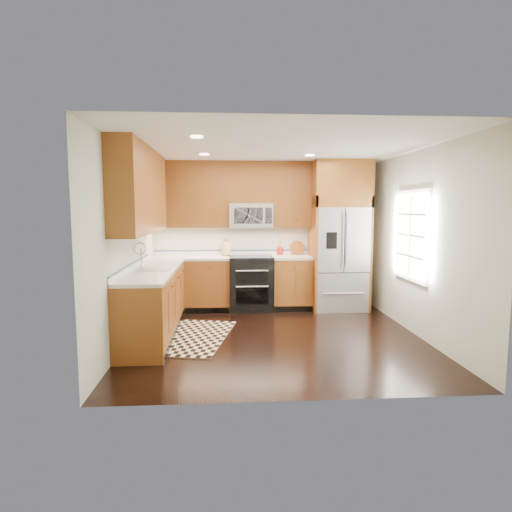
{
  "coord_description": "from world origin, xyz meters",
  "views": [
    {
      "loc": [
        -0.66,
        -5.78,
        1.79
      ],
      "look_at": [
        -0.23,
        0.6,
        1.07
      ],
      "focal_mm": 30.0,
      "sensor_mm": 36.0,
      "label": 1
    }
  ],
  "objects": [
    {
      "name": "wall_back",
      "position": [
        0.0,
        2.0,
        1.3
      ],
      "size": [
        4.0,
        0.02,
        2.6
      ],
      "primitive_type": "cube",
      "color": "beige",
      "rests_on": "ground"
    },
    {
      "name": "window",
      "position": [
        1.98,
        0.2,
        1.4
      ],
      "size": [
        0.04,
        1.1,
        1.3
      ],
      "color": "white",
      "rests_on": "ground"
    },
    {
      "name": "utensil_crock",
      "position": [
        0.29,
        1.92,
        1.04
      ],
      "size": [
        0.11,
        0.11,
        0.3
      ],
      "color": "#A01613",
      "rests_on": "countertop"
    },
    {
      "name": "upper_cabinets",
      "position": [
        -1.15,
        1.09,
        2.02
      ],
      "size": [
        2.85,
        3.0,
        1.15
      ],
      "color": "brown",
      "rests_on": "ground"
    },
    {
      "name": "ground",
      "position": [
        0.0,
        0.0,
        0.0
      ],
      "size": [
        4.0,
        4.0,
        0.0
      ],
      "primitive_type": "plane",
      "color": "black",
      "rests_on": "ground"
    },
    {
      "name": "range",
      "position": [
        -0.25,
        1.67,
        0.47
      ],
      "size": [
        0.76,
        0.67,
        0.95
      ],
      "color": "black",
      "rests_on": "ground"
    },
    {
      "name": "cutting_board",
      "position": [
        0.61,
        1.94,
        0.95
      ],
      "size": [
        0.27,
        0.27,
        0.02
      ],
      "primitive_type": "cylinder",
      "rotation": [
        0.0,
        0.0,
        0.01
      ],
      "color": "brown",
      "rests_on": "countertop"
    },
    {
      "name": "sink_faucet",
      "position": [
        -1.73,
        0.23,
        0.99
      ],
      "size": [
        0.54,
        0.44,
        0.37
      ],
      "color": "#B2B2B7",
      "rests_on": "countertop"
    },
    {
      "name": "wall_right",
      "position": [
        2.0,
        0.0,
        1.3
      ],
      "size": [
        0.02,
        4.0,
        2.6
      ],
      "primitive_type": "cube",
      "color": "beige",
      "rests_on": "ground"
    },
    {
      "name": "microwave",
      "position": [
        -0.25,
        1.8,
        1.66
      ],
      "size": [
        0.76,
        0.4,
        0.42
      ],
      "color": "#B2B2B7",
      "rests_on": "ground"
    },
    {
      "name": "rug",
      "position": [
        -1.2,
        0.08,
        0.01
      ],
      "size": [
        1.33,
        1.86,
        0.01
      ],
      "primitive_type": "cube",
      "rotation": [
        0.0,
        0.0,
        -0.2
      ],
      "color": "black",
      "rests_on": "ground"
    },
    {
      "name": "base_cabinets",
      "position": [
        -1.23,
        0.9,
        0.45
      ],
      "size": [
        2.85,
        3.0,
        0.9
      ],
      "color": "brown",
      "rests_on": "ground"
    },
    {
      "name": "wall_left",
      "position": [
        -2.0,
        0.0,
        1.3
      ],
      "size": [
        0.02,
        4.0,
        2.6
      ],
      "primitive_type": "cube",
      "color": "beige",
      "rests_on": "ground"
    },
    {
      "name": "countertop",
      "position": [
        -1.09,
        1.01,
        0.92
      ],
      "size": [
        2.86,
        3.01,
        0.04
      ],
      "color": "silver",
      "rests_on": "base_cabinets"
    },
    {
      "name": "knife_block",
      "position": [
        -0.69,
        1.86,
        1.07
      ],
      "size": [
        0.16,
        0.19,
        0.31
      ],
      "color": "tan",
      "rests_on": "countertop"
    },
    {
      "name": "refrigerator",
      "position": [
        1.3,
        1.63,
        1.3
      ],
      "size": [
        0.98,
        0.75,
        2.6
      ],
      "color": "#B2B2B7",
      "rests_on": "ground"
    }
  ]
}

